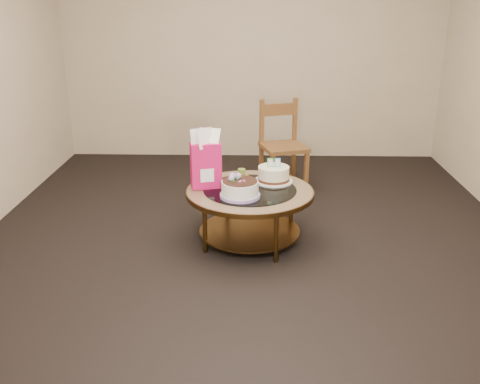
{
  "coord_description": "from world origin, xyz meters",
  "views": [
    {
      "loc": [
        0.02,
        -3.98,
        1.91
      ],
      "look_at": [
        -0.08,
        0.02,
        0.43
      ],
      "focal_mm": 40.0,
      "sensor_mm": 36.0,
      "label": 1
    }
  ],
  "objects_px": {
    "dining_chair": "(283,145)",
    "coffee_table": "(250,199)",
    "decorated_cake": "(240,190)",
    "gift_bag": "(206,159)",
    "cream_cake": "(274,174)"
  },
  "relations": [
    {
      "from": "gift_bag",
      "to": "dining_chair",
      "type": "relative_size",
      "value": 0.52
    },
    {
      "from": "coffee_table",
      "to": "dining_chair",
      "type": "distance_m",
      "value": 1.34
    },
    {
      "from": "cream_cake",
      "to": "gift_bag",
      "type": "xyz_separation_m",
      "value": [
        -0.54,
        -0.14,
        0.17
      ]
    },
    {
      "from": "coffee_table",
      "to": "decorated_cake",
      "type": "bearing_deg",
      "value": -114.11
    },
    {
      "from": "cream_cake",
      "to": "gift_bag",
      "type": "relative_size",
      "value": 0.67
    },
    {
      "from": "coffee_table",
      "to": "cream_cake",
      "type": "bearing_deg",
      "value": 44.1
    },
    {
      "from": "dining_chair",
      "to": "coffee_table",
      "type": "bearing_deg",
      "value": -120.91
    },
    {
      "from": "cream_cake",
      "to": "decorated_cake",
      "type": "bearing_deg",
      "value": -132.33
    },
    {
      "from": "gift_bag",
      "to": "dining_chair",
      "type": "height_order",
      "value": "gift_bag"
    },
    {
      "from": "gift_bag",
      "to": "decorated_cake",
      "type": "bearing_deg",
      "value": -51.54
    },
    {
      "from": "coffee_table",
      "to": "gift_bag",
      "type": "relative_size",
      "value": 2.17
    },
    {
      "from": "coffee_table",
      "to": "decorated_cake",
      "type": "xyz_separation_m",
      "value": [
        -0.08,
        -0.17,
        0.14
      ]
    },
    {
      "from": "cream_cake",
      "to": "dining_chair",
      "type": "bearing_deg",
      "value": 78.03
    },
    {
      "from": "decorated_cake",
      "to": "coffee_table",
      "type": "bearing_deg",
      "value": 65.89
    },
    {
      "from": "coffee_table",
      "to": "gift_bag",
      "type": "bearing_deg",
      "value": 172.83
    }
  ]
}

